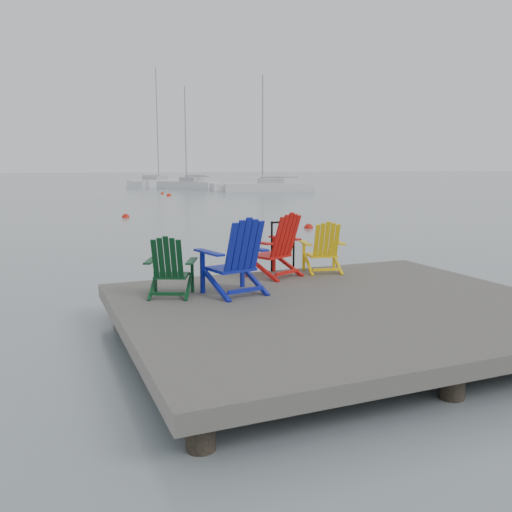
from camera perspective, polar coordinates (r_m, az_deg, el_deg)
name	(u,v)px	position (r m, az deg, el deg)	size (l,w,h in m)	color
ground	(340,337)	(7.80, 8.87, -8.40)	(400.00, 400.00, 0.00)	gray
dock	(341,313)	(7.70, 8.93, -5.94)	(6.00, 5.00, 1.40)	#2E2C29
handrail	(283,241)	(9.79, 2.85, 1.61)	(0.48, 0.04, 0.90)	black
chair_green	(170,266)	(7.90, -9.06, -1.08)	(0.87, 0.83, 0.89)	#093619
chair_blue	(236,256)	(7.92, -2.12, -0.05)	(1.02, 0.97, 1.13)	#0E1892
chair_red	(276,245)	(9.22, 2.14, 1.15)	(1.06, 1.01, 1.08)	red
chair_yellow	(324,247)	(9.66, 7.13, 0.94)	(0.83, 0.79, 0.91)	yellow
sailboat_near	(189,186)	(56.92, -7.04, 7.35)	(5.27, 7.69, 10.64)	silver
sailboat_mid	(157,183)	(66.03, -10.39, 7.55)	(8.25, 9.86, 13.95)	silver
sailboat_far	(267,188)	(51.00, 1.16, 7.18)	(8.04, 4.19, 10.83)	silver
buoy_a	(309,228)	(21.07, 5.55, 2.94)	(0.35, 0.35, 0.35)	#BA130A
buoy_b	(126,217)	(26.08, -13.55, 3.97)	(0.35, 0.35, 0.35)	red
buoy_c	(169,196)	(44.44, -9.16, 6.27)	(0.40, 0.40, 0.40)	red
buoy_d	(162,194)	(47.53, -9.82, 6.45)	(0.33, 0.33, 0.33)	red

